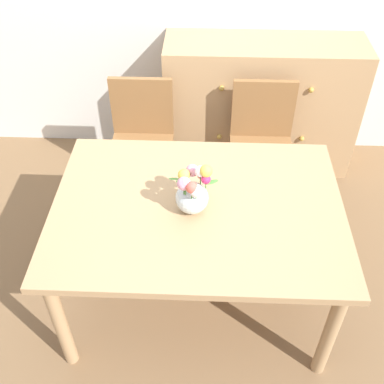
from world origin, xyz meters
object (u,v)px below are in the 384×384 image
(chair_left, at_px, (142,136))
(dresser, at_px, (260,106))
(flower_vase, at_px, (193,192))
(chair_right, at_px, (262,139))
(dining_table, at_px, (198,217))

(chair_left, bearing_deg, dresser, -152.03)
(dresser, distance_m, flower_vase, 1.48)
(dresser, bearing_deg, chair_right, -92.43)
(chair_left, height_order, chair_right, same)
(dining_table, bearing_deg, dresser, 72.22)
(chair_right, height_order, flower_vase, flower_vase)
(dining_table, bearing_deg, flower_vase, -129.45)
(chair_left, xyz_separation_m, dresser, (0.83, 0.44, -0.02))
(chair_right, height_order, dresser, dresser)
(dresser, height_order, flower_vase, flower_vase)
(chair_right, bearing_deg, dresser, -92.43)
(flower_vase, bearing_deg, dining_table, 50.55)
(dining_table, xyz_separation_m, chair_left, (-0.41, 0.89, -0.13))
(dining_table, distance_m, flower_vase, 0.21)
(chair_left, relative_size, chair_right, 1.00)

